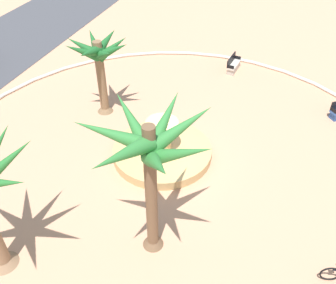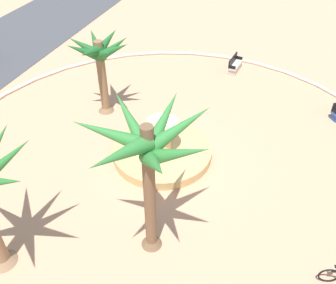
% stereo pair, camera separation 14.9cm
% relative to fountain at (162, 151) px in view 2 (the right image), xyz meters
% --- Properties ---
extents(ground_plane, '(80.00, 80.00, 0.00)m').
position_rel_fountain_xyz_m(ground_plane, '(-0.14, -0.47, -0.30)').
color(ground_plane, tan).
extents(plaza_curb, '(23.17, 23.17, 0.20)m').
position_rel_fountain_xyz_m(plaza_curb, '(-0.14, -0.47, -0.20)').
color(plaza_curb, silver).
rests_on(plaza_curb, ground).
extents(fountain, '(4.75, 4.75, 2.00)m').
position_rel_fountain_xyz_m(fountain, '(0.00, 0.00, 0.00)').
color(fountain, tan).
rests_on(fountain, ground).
extents(palm_tree_by_curb, '(4.55, 4.48, 5.81)m').
position_rel_fountain_xyz_m(palm_tree_by_curb, '(-4.93, -1.37, 4.20)').
color(palm_tree_by_curb, brown).
rests_on(palm_tree_by_curb, ground).
extents(palm_tree_mid_plaza, '(3.55, 3.45, 4.44)m').
position_rel_fountain_xyz_m(palm_tree_mid_plaza, '(2.63, 4.31, 3.00)').
color(palm_tree_mid_plaza, brown).
rests_on(palm_tree_mid_plaza, ground).
extents(bench_west, '(1.65, 0.69, 1.00)m').
position_rel_fountain_xyz_m(bench_west, '(9.70, -1.62, 0.05)').
color(bench_west, beige).
rests_on(bench_west, ground).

